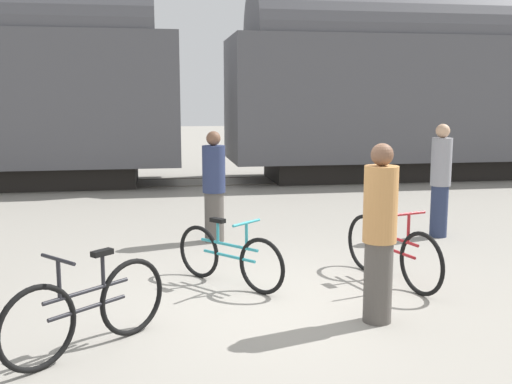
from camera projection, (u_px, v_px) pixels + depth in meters
name	position (u px, v px, depth m)	size (l,w,h in m)	color
ground_plane	(277.00, 303.00, 6.54)	(80.00, 80.00, 0.00)	gray
freight_train	(204.00, 78.00, 15.42)	(28.80, 2.89, 5.14)	black
rail_near	(208.00, 185.00, 15.15)	(40.80, 0.07, 0.01)	#4C4238
rail_far	(203.00, 178.00, 16.54)	(40.80, 0.07, 0.01)	#4C4238
bicycle_teal	(229.00, 257.00, 7.10)	(1.12, 1.30, 0.82)	black
bicycle_maroon	(391.00, 251.00, 7.23)	(0.58, 1.75, 0.91)	black
bicycle_black	(88.00, 309.00, 5.24)	(1.32, 1.18, 0.91)	black
person_in_grey	(440.00, 180.00, 9.51)	(0.32, 0.32, 1.81)	#283351
person_in_tan	(380.00, 233.00, 5.87)	(0.33, 0.33, 1.79)	#514C47
person_in_navy	(214.00, 187.00, 9.21)	(0.35, 0.35, 1.71)	#514C47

